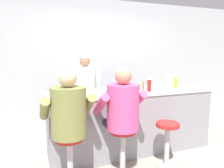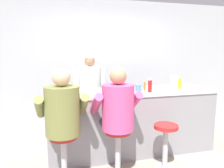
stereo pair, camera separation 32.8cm
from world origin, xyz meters
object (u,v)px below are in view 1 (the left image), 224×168
(coffee_mug_tan, at_px, (122,89))
(diner_seated_olive, at_px, (68,115))
(breakfast_plate, at_px, (80,96))
(empty_stool_round, at_px, (167,137))
(cook_in_whites_near, at_px, (85,89))
(ketchup_bottle_red, at_px, (149,84))
(mustard_bottle_yellow, at_px, (176,82))
(water_pitcher_clear, at_px, (169,80))
(hot_sauce_bottle_orange, at_px, (143,86))
(cereal_bowl, at_px, (110,92))
(coffee_mug_blue, at_px, (138,88))
(diner_seated_pink, at_px, (122,110))

(coffee_mug_tan, bearing_deg, diner_seated_olive, -150.17)
(breakfast_plate, relative_size, coffee_mug_tan, 1.67)
(breakfast_plate, bearing_deg, empty_stool_round, -20.00)
(diner_seated_olive, bearing_deg, cook_in_whites_near, 69.40)
(ketchup_bottle_red, xyz_separation_m, mustard_bottle_yellow, (0.60, 0.16, -0.01))
(water_pitcher_clear, relative_size, cook_in_whites_near, 0.12)
(coffee_mug_tan, bearing_deg, hot_sauce_bottle_orange, 6.43)
(cereal_bowl, relative_size, diner_seated_olive, 0.10)
(hot_sauce_bottle_orange, distance_m, coffee_mug_blue, 0.12)
(empty_stool_round, bearing_deg, cereal_bowl, 144.82)
(hot_sauce_bottle_orange, bearing_deg, coffee_mug_tan, -173.57)
(cereal_bowl, bearing_deg, ketchup_bottle_red, -2.20)
(cereal_bowl, distance_m, diner_seated_olive, 0.82)
(diner_seated_olive, bearing_deg, breakfast_plate, 59.92)
(diner_seated_pink, bearing_deg, ketchup_bottle_red, 33.34)
(mustard_bottle_yellow, distance_m, cook_in_whites_near, 1.66)
(hot_sauce_bottle_orange, height_order, diner_seated_pink, diner_seated_pink)
(cereal_bowl, height_order, diner_seated_pink, diner_seated_pink)
(mustard_bottle_yellow, relative_size, coffee_mug_tan, 1.52)
(mustard_bottle_yellow, distance_m, diner_seated_pink, 1.38)
(breakfast_plate, distance_m, diner_seated_pink, 0.61)
(diner_seated_olive, distance_m, diner_seated_pink, 0.67)
(mustard_bottle_yellow, xyz_separation_m, cook_in_whites_near, (-1.33, 0.97, -0.19))
(hot_sauce_bottle_orange, relative_size, diner_seated_pink, 0.10)
(cook_in_whites_near, bearing_deg, hot_sauce_bottle_orange, -54.61)
(mustard_bottle_yellow, relative_size, cook_in_whites_near, 0.13)
(breakfast_plate, bearing_deg, diner_seated_olive, -120.08)
(empty_stool_round, bearing_deg, ketchup_bottle_red, 95.18)
(hot_sauce_bottle_orange, xyz_separation_m, cereal_bowl, (-0.61, -0.12, -0.04))
(breakfast_plate, xyz_separation_m, diner_seated_olive, (-0.22, -0.38, -0.13))
(water_pitcher_clear, relative_size, diner_seated_olive, 0.14)
(coffee_mug_blue, height_order, diner_seated_olive, diner_seated_olive)
(hot_sauce_bottle_orange, distance_m, cook_in_whites_near, 1.22)
(mustard_bottle_yellow, bearing_deg, hot_sauce_bottle_orange, -178.31)
(cereal_bowl, relative_size, coffee_mug_blue, 0.98)
(diner_seated_pink, bearing_deg, coffee_mug_blue, 47.05)
(hot_sauce_bottle_orange, distance_m, diner_seated_pink, 0.85)
(coffee_mug_blue, xyz_separation_m, coffee_mug_tan, (-0.27, -0.02, -0.01))
(mustard_bottle_yellow, distance_m, coffee_mug_blue, 0.75)
(diner_seated_pink, xyz_separation_m, empty_stool_round, (0.67, -0.03, -0.45))
(coffee_mug_blue, bearing_deg, ketchup_bottle_red, -38.39)
(diner_seated_olive, distance_m, cook_in_whites_near, 1.65)
(ketchup_bottle_red, bearing_deg, breakfast_plate, -177.90)
(mustard_bottle_yellow, relative_size, coffee_mug_blue, 1.45)
(water_pitcher_clear, xyz_separation_m, cook_in_whites_near, (-1.34, 0.77, -0.19))
(cereal_bowl, height_order, coffee_mug_tan, coffee_mug_tan)
(mustard_bottle_yellow, xyz_separation_m, coffee_mug_tan, (-1.02, -0.06, -0.05))
(hot_sauce_bottle_orange, bearing_deg, coffee_mug_blue, -166.76)
(cereal_bowl, distance_m, coffee_mug_blue, 0.50)
(water_pitcher_clear, height_order, cereal_bowl, water_pitcher_clear)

